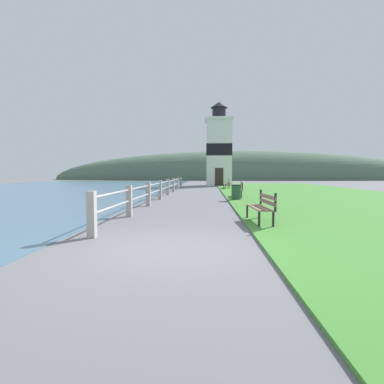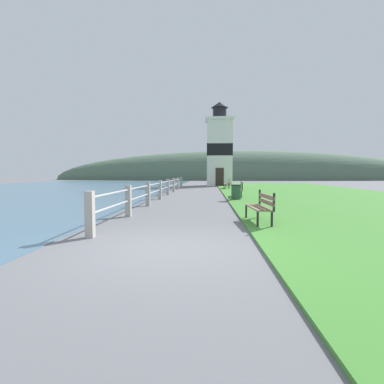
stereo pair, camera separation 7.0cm
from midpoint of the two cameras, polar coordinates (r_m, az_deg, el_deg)
name	(u,v)px [view 2 (the right image)]	position (r m, az deg, el deg)	size (l,w,h in m)	color
ground_plane	(162,250)	(5.81, -5.48, -10.92)	(160.00, 160.00, 0.00)	slate
grass_verge	(318,195)	(20.78, 22.92, -0.56)	(12.00, 41.83, 0.06)	#428433
seawall_railing	(164,187)	(18.13, -5.21, 0.93)	(0.18, 22.89, 1.05)	#A8A399
park_bench_near	(261,205)	(8.80, 13.24, -2.47)	(0.58, 1.65, 0.94)	#846B51
park_bench_midway	(239,189)	(17.70, 9.07, 0.64)	(0.59, 1.85, 0.94)	#846B51
park_bench_far	(228,183)	(27.29, 6.95, 1.72)	(0.72, 2.03, 0.94)	#846B51
lighthouse	(219,149)	(34.40, 5.29, 8.18)	(3.21, 3.21, 9.42)	white
trash_bin	(236,192)	(15.97, 8.52, -0.09)	(0.54, 0.54, 0.84)	#2D5138
distant_hillside	(242,180)	(63.87, 9.59, 2.32)	(80.00, 16.00, 12.00)	#4C6651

